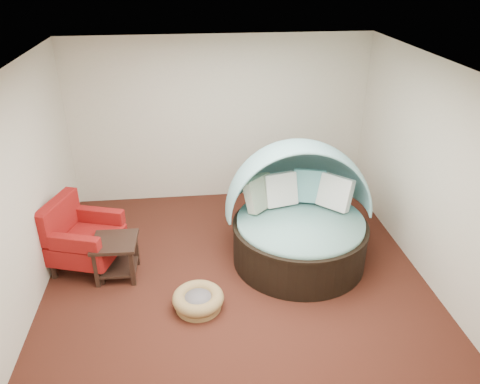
{
  "coord_description": "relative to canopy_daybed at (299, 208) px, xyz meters",
  "views": [
    {
      "loc": [
        -0.54,
        -5.04,
        3.89
      ],
      "look_at": [
        0.12,
        0.6,
        1.0
      ],
      "focal_mm": 35.0,
      "sensor_mm": 36.0,
      "label": 1
    }
  ],
  "objects": [
    {
      "name": "wall_right",
      "position": [
        1.58,
        -0.44,
        0.61
      ],
      "size": [
        0.0,
        5.0,
        5.0
      ],
      "primitive_type": "plane",
      "rotation": [
        1.57,
        0.0,
        -1.57
      ],
      "color": "beige",
      "rests_on": "floor"
    },
    {
      "name": "canopy_daybed",
      "position": [
        0.0,
        0.0,
        0.0
      ],
      "size": [
        2.03,
        1.9,
        1.7
      ],
      "rotation": [
        0.0,
        0.0,
        -0.02
      ],
      "color": "black",
      "rests_on": "floor"
    },
    {
      "name": "side_table",
      "position": [
        -2.5,
        -0.17,
        -0.43
      ],
      "size": [
        0.59,
        0.59,
        0.55
      ],
      "rotation": [
        0.0,
        0.0,
        -0.03
      ],
      "color": "black",
      "rests_on": "floor"
    },
    {
      "name": "ceiling",
      "position": [
        -0.92,
        -0.44,
        2.01
      ],
      "size": [
        5.0,
        5.0,
        0.0
      ],
      "primitive_type": "plane",
      "rotation": [
        3.14,
        0.0,
        0.0
      ],
      "color": "white",
      "rests_on": "wall_back"
    },
    {
      "name": "wall_front",
      "position": [
        -0.92,
        -2.94,
        0.61
      ],
      "size": [
        5.0,
        0.0,
        5.0
      ],
      "primitive_type": "plane",
      "rotation": [
        -1.57,
        0.0,
        0.0
      ],
      "color": "beige",
      "rests_on": "floor"
    },
    {
      "name": "pet_basket",
      "position": [
        -1.45,
        -0.95,
        -0.67
      ],
      "size": [
        0.82,
        0.82,
        0.22
      ],
      "rotation": [
        0.0,
        0.0,
        0.36
      ],
      "color": "olive",
      "rests_on": "floor"
    },
    {
      "name": "wall_back",
      "position": [
        -0.92,
        2.06,
        0.61
      ],
      "size": [
        5.0,
        0.0,
        5.0
      ],
      "primitive_type": "plane",
      "rotation": [
        1.57,
        0.0,
        0.0
      ],
      "color": "beige",
      "rests_on": "floor"
    },
    {
      "name": "floor",
      "position": [
        -0.92,
        -0.44,
        -0.79
      ],
      "size": [
        5.0,
        5.0,
        0.0
      ],
      "primitive_type": "plane",
      "color": "#431A13",
      "rests_on": "ground"
    },
    {
      "name": "red_armchair",
      "position": [
        -2.98,
        0.12,
        -0.33
      ],
      "size": [
        1.08,
        1.08,
        1.0
      ],
      "rotation": [
        0.0,
        0.0,
        -0.31
      ],
      "color": "black",
      "rests_on": "floor"
    },
    {
      "name": "wall_left",
      "position": [
        -3.42,
        -0.44,
        0.61
      ],
      "size": [
        0.0,
        5.0,
        5.0
      ],
      "primitive_type": "plane",
      "rotation": [
        1.57,
        0.0,
        1.57
      ],
      "color": "beige",
      "rests_on": "floor"
    }
  ]
}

